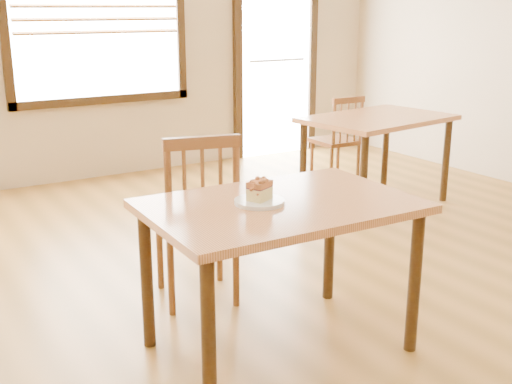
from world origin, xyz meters
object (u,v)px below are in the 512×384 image
Objects in this scene: cafe_chair_main at (197,216)px; cafe_chair_second at (338,140)px; cafe_table_main at (280,222)px; cafe_table_second at (377,128)px; cake_slice at (260,189)px; plate at (259,202)px.

cafe_chair_main is 1.17× the size of cafe_chair_second.
cafe_table_second is at bearing 39.62° from cafe_table_main.
cafe_table_second is 9.78× the size of cake_slice.
cafe_chair_main is at bearing 89.44° from plate.
cafe_table_second is 1.52× the size of cafe_chair_second.
cafe_table_second is 2.64m from cake_slice.
cafe_table_second is 2.64m from plate.
cafe_table_second is 0.70m from cafe_chair_second.
cafe_chair_main is 0.70m from plate.
cafe_table_second is at bearing 11.08° from cake_slice.
cake_slice is (-0.01, -0.66, 0.32)m from cafe_chair_main.
cafe_chair_second is at bearing 19.45° from cake_slice.
cafe_table_main is 0.19m from cake_slice.
cake_slice is at bearing 46.06° from cafe_chair_second.
cake_slice reaches higher than cafe_table_second.
cake_slice is at bearing 163.91° from cafe_table_main.
cafe_table_main is at bearing -149.81° from cafe_table_second.
cafe_table_main is 1.48× the size of cafe_chair_second.
cafe_table_second is at bearing 81.37° from cafe_chair_second.
cafe_chair_second is (2.16, 2.23, -0.22)m from cafe_table_main.
cafe_table_main is 0.15m from plate.
cafe_chair_second is 6.44× the size of cake_slice.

